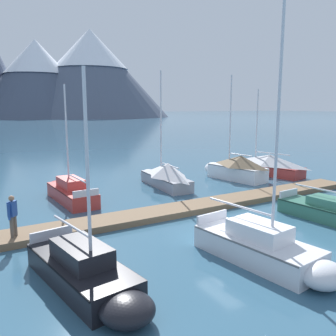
{
  "coord_description": "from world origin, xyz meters",
  "views": [
    {
      "loc": [
        -9.53,
        -11.31,
        5.44
      ],
      "look_at": [
        0.0,
        6.0,
        2.0
      ],
      "focal_mm": 37.86,
      "sensor_mm": 36.0,
      "label": 1
    }
  ],
  "objects": [
    {
      "name": "ground_plane",
      "position": [
        0.0,
        0.0,
        0.0
      ],
      "size": [
        700.0,
        700.0,
        0.0
      ],
      "primitive_type": "plane",
      "color": "#335B75"
    },
    {
      "name": "person_on_dock",
      "position": [
        -8.42,
        3.48,
        1.26
      ],
      "size": [
        0.39,
        0.51,
        1.69
      ],
      "color": "brown",
      "rests_on": "dock"
    },
    {
      "name": "sailboat_end_of_dock",
      "position": [
        7.61,
        9.26,
        0.88
      ],
      "size": [
        2.68,
        5.5,
        7.73
      ],
      "color": "white",
      "rests_on": "ground"
    },
    {
      "name": "dock",
      "position": [
        0.0,
        4.0,
        0.14
      ],
      "size": [
        24.55,
        2.7,
        0.3
      ],
      "color": "brown",
      "rests_on": "ground"
    },
    {
      "name": "sailboat_far_berth",
      "position": [
        1.78,
        9.65,
        0.81
      ],
      "size": [
        1.94,
        6.19,
        7.81
      ],
      "color": "#93939E",
      "rests_on": "ground"
    },
    {
      "name": "sailboat_second_berth",
      "position": [
        -6.88,
        -1.46,
        0.53
      ],
      "size": [
        2.59,
        5.96,
        6.5
      ],
      "color": "black",
      "rests_on": "ground"
    },
    {
      "name": "mountain_east_summit",
      "position": [
        47.31,
        175.68,
        23.65
      ],
      "size": [
        81.4,
        81.4,
        45.06
      ],
      "color": "#4C566B",
      "rests_on": "ground"
    },
    {
      "name": "mountain_shoulder_ridge",
      "position": [
        20.64,
        178.96,
        19.99
      ],
      "size": [
        66.49,
        66.49,
        38.14
      ],
      "color": "#424C60",
      "rests_on": "ground"
    },
    {
      "name": "sailboat_mid_dock_starboard",
      "position": [
        -0.96,
        -2.72,
        0.59
      ],
      "size": [
        2.46,
        5.66,
        9.29
      ],
      "color": "silver",
      "rests_on": "ground"
    },
    {
      "name": "sailboat_mid_dock_port",
      "position": [
        -4.84,
        9.22,
        0.54
      ],
      "size": [
        1.95,
        5.9,
        6.68
      ],
      "color": "#B2332D",
      "rests_on": "ground"
    },
    {
      "name": "sailboat_last_slip",
      "position": [
        11.07,
        9.85,
        0.78
      ],
      "size": [
        3.27,
        7.38,
        6.82
      ],
      "color": "#B2332D",
      "rests_on": "ground"
    }
  ]
}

